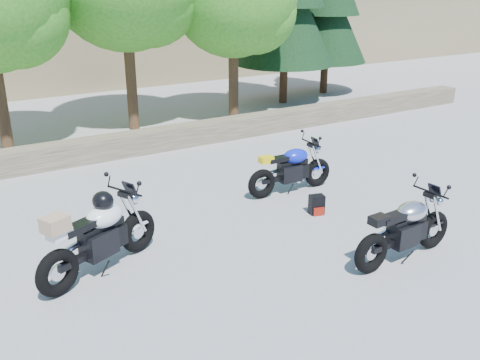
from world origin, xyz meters
name	(u,v)px	position (x,y,z in m)	size (l,w,h in m)	color
ground	(263,248)	(0.00, 0.00, 0.00)	(90.00, 90.00, 0.00)	gray
stone_wall	(133,143)	(0.00, 5.50, 0.25)	(22.00, 0.55, 0.50)	brown
silver_bike	(405,230)	(1.57, -1.33, 0.47)	(1.93, 0.61, 0.97)	black
white_bike	(99,235)	(-2.31, 0.59, 0.57)	(1.97, 1.04, 1.16)	black
blue_bike	(291,170)	(1.73, 1.65, 0.45)	(1.85, 0.59, 0.93)	black
backpack	(317,205)	(1.51, 0.59, 0.16)	(0.29, 0.27, 0.34)	black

